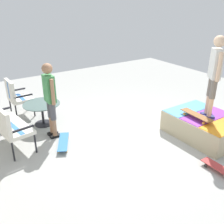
# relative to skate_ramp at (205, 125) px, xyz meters

# --- Properties ---
(ground_plane) EXTENTS (12.00, 12.00, 0.10)m
(ground_plane) POSITION_rel_skate_ramp_xyz_m (0.98, 1.55, -0.30)
(ground_plane) COLOR #A8A8A3
(skate_ramp) EXTENTS (1.61, 1.93, 0.50)m
(skate_ramp) POSITION_rel_skate_ramp_xyz_m (0.00, 0.00, 0.00)
(skate_ramp) COLOR tan
(skate_ramp) RESTS_ON ground_plane
(patio_bench) EXTENTS (1.31, 0.72, 1.02)m
(patio_bench) POSITION_rel_skate_ramp_xyz_m (1.98, 3.97, 0.36)
(patio_bench) COLOR black
(patio_bench) RESTS_ON ground_plane
(patio_chair_near_house) EXTENTS (0.64, 0.57, 1.02)m
(patio_chair_near_house) POSITION_rel_skate_ramp_xyz_m (3.49, 3.34, 0.36)
(patio_chair_near_house) COLOR black
(patio_chair_near_house) RESTS_ON ground_plane
(patio_table) EXTENTS (0.90, 0.90, 0.57)m
(patio_table) POSITION_rel_skate_ramp_xyz_m (2.62, 2.96, 0.15)
(patio_table) COLOR black
(patio_table) RESTS_ON ground_plane
(person_watching) EXTENTS (0.48, 0.24, 1.72)m
(person_watching) POSITION_rel_skate_ramp_xyz_m (1.92, 2.97, 0.76)
(person_watching) COLOR black
(person_watching) RESTS_ON ground_plane
(person_skater) EXTENTS (0.41, 0.36, 1.78)m
(person_skater) POSITION_rel_skate_ramp_xyz_m (-0.03, 0.04, 1.30)
(person_skater) COLOR navy
(person_skater) RESTS_ON skate_ramp
(skateboard_by_bench) EXTENTS (0.80, 0.55, 0.10)m
(skateboard_by_bench) POSITION_rel_skate_ramp_xyz_m (1.39, 2.96, -0.17)
(skateboard_by_bench) COLOR #3372B2
(skateboard_by_bench) RESTS_ON ground_plane
(skateboard_spare) EXTENTS (0.80, 0.21, 0.10)m
(skateboard_spare) POSITION_rel_skate_ramp_xyz_m (-1.12, 0.93, -0.17)
(skateboard_spare) COLOR #B23838
(skateboard_spare) RESTS_ON ground_plane
(skateboard_on_ramp) EXTENTS (0.81, 0.25, 0.10)m
(skateboard_on_ramp) POSITION_rel_skate_ramp_xyz_m (0.03, 0.34, 0.34)
(skateboard_on_ramp) COLOR brown
(skateboard_on_ramp) RESTS_ON skate_ramp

